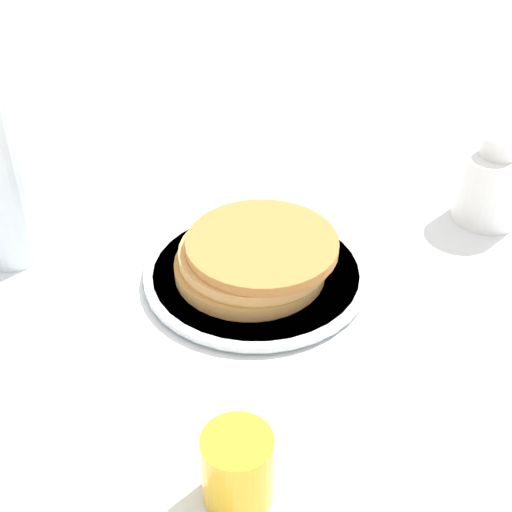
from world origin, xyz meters
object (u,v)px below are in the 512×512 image
(plate, at_px, (256,274))
(juice_glass, at_px, (238,468))
(cream_jug, at_px, (492,184))
(pancake_stack, at_px, (255,256))

(plate, height_order, juice_glass, juice_glass)
(juice_glass, xyz_separation_m, cream_jug, (-0.46, 0.28, 0.02))
(plate, bearing_deg, pancake_stack, -44.87)
(pancake_stack, distance_m, juice_glass, 0.30)
(plate, distance_m, juice_glass, 0.30)
(plate, xyz_separation_m, juice_glass, (0.30, 0.01, 0.03))
(pancake_stack, bearing_deg, plate, 135.13)
(juice_glass, bearing_deg, plate, -177.28)
(pancake_stack, bearing_deg, juice_glass, 2.94)
(cream_jug, bearing_deg, plate, -61.14)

